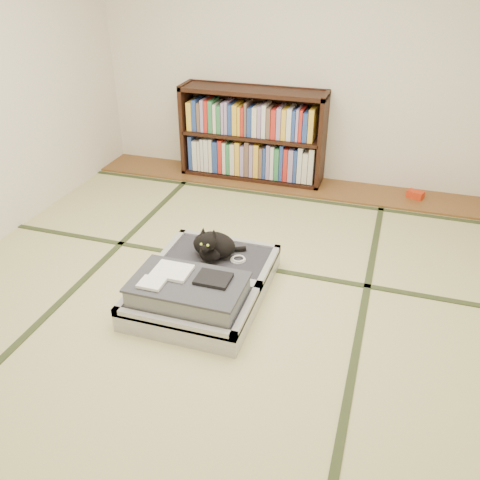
% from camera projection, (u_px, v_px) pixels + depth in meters
% --- Properties ---
extents(floor, '(4.50, 4.50, 0.00)m').
position_uv_depth(floor, '(218.00, 293.00, 3.60)').
color(floor, '#C6BB84').
rests_on(floor, ground).
extents(wood_strip, '(4.00, 0.50, 0.02)m').
position_uv_depth(wood_strip, '(284.00, 184.00, 5.24)').
color(wood_strip, brown).
rests_on(wood_strip, ground).
extents(red_item, '(0.17, 0.14, 0.07)m').
position_uv_depth(red_item, '(415.00, 194.00, 4.90)').
color(red_item, red).
rests_on(red_item, wood_strip).
extents(room_shell, '(4.50, 4.50, 4.50)m').
position_uv_depth(room_shell, '(213.00, 82.00, 2.87)').
color(room_shell, white).
rests_on(room_shell, ground).
extents(tatami_borders, '(4.00, 4.50, 0.01)m').
position_uv_depth(tatami_borders, '(240.00, 257.00, 4.00)').
color(tatami_borders, '#2D381E').
rests_on(tatami_borders, ground).
extents(bookcase, '(1.47, 0.34, 0.95)m').
position_uv_depth(bookcase, '(252.00, 137.00, 5.17)').
color(bookcase, black).
rests_on(bookcase, wood_strip).
extents(suitcase, '(0.82, 1.09, 0.32)m').
position_uv_depth(suitcase, '(202.00, 286.00, 3.48)').
color(suitcase, '#B9B9BE').
rests_on(suitcase, floor).
extents(cat, '(0.36, 0.37, 0.29)m').
position_uv_depth(cat, '(213.00, 246.00, 3.64)').
color(cat, black).
rests_on(cat, suitcase).
extents(cable_coil, '(0.11, 0.11, 0.03)m').
position_uv_depth(cable_coil, '(238.00, 259.00, 3.67)').
color(cable_coil, white).
rests_on(cable_coil, suitcase).
extents(hanger, '(0.38, 0.28, 0.01)m').
position_uv_depth(hanger, '(203.00, 294.00, 3.57)').
color(hanger, black).
rests_on(hanger, floor).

